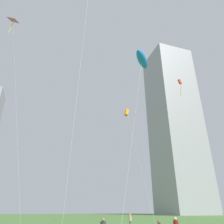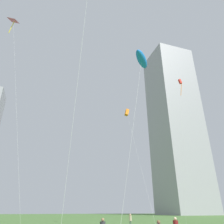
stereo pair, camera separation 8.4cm
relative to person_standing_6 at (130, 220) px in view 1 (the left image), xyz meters
name	(u,v)px [view 1 (the left image)]	position (x,y,z in m)	size (l,w,h in m)	color
person_standing_6	(130,220)	(0.00, 0.00, 0.00)	(0.39, 0.39, 1.74)	#3F593F
kite_flying_0	(13,21)	(-20.43, -0.40, 30.91)	(8.40, 5.98, 32.85)	silver
kite_flying_1	(142,60)	(-4.49, -17.42, 12.74)	(3.53, 2.34, 14.14)	silver
kite_flying_2	(127,113)	(0.42, 1.22, 16.61)	(0.89, 8.26, 18.43)	silver
kite_flying_3	(180,83)	(14.82, 5.21, 27.40)	(2.00, 2.80, 29.49)	silver
distant_highrise_1	(174,124)	(53.15, 70.49, 46.37)	(22.78, 22.77, 94.75)	#939399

